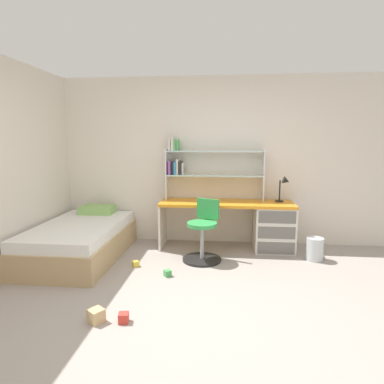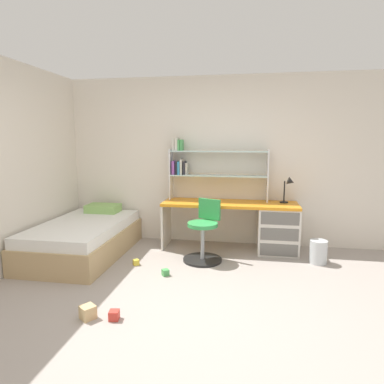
% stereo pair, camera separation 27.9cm
% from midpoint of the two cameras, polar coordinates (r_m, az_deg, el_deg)
% --- Properties ---
extents(ground_plane, '(5.50, 5.56, 0.02)m').
position_cam_midpoint_polar(ground_plane, '(3.25, -2.45, -20.74)').
color(ground_plane, '#9E938C').
extents(room_shell, '(5.50, 5.56, 2.56)m').
position_cam_midpoint_polar(room_shell, '(4.25, -15.82, 4.30)').
color(room_shell, silver).
rests_on(room_shell, ground_plane).
extents(desk, '(1.95, 0.58, 0.70)m').
position_cam_midpoint_polar(desk, '(4.92, 10.30, -5.38)').
color(desk, orange).
rests_on(desk, ground_plane).
extents(bookshelf_hutch, '(1.47, 0.22, 0.94)m').
position_cam_midpoint_polar(bookshelf_hutch, '(4.97, -0.03, 4.77)').
color(bookshelf_hutch, silver).
rests_on(bookshelf_hutch, desk).
extents(desk_lamp, '(0.20, 0.16, 0.38)m').
position_cam_midpoint_polar(desk_lamp, '(4.93, 14.21, 1.19)').
color(desk_lamp, black).
rests_on(desk_lamp, desk).
extents(swivel_chair, '(0.52, 0.52, 0.81)m').
position_cam_midpoint_polar(swivel_chair, '(4.43, 0.11, -7.72)').
color(swivel_chair, black).
rests_on(swivel_chair, ground_plane).
extents(bed_platform, '(1.08, 1.82, 0.60)m').
position_cam_midpoint_polar(bed_platform, '(4.85, -20.38, -7.88)').
color(bed_platform, tan).
rests_on(bed_platform, ground_plane).
extents(waste_bin, '(0.22, 0.22, 0.31)m').
position_cam_midpoint_polar(waste_bin, '(4.73, 18.92, -9.34)').
color(waste_bin, silver).
rests_on(waste_bin, ground_plane).
extents(toy_block_red_0, '(0.10, 0.10, 0.09)m').
position_cam_midpoint_polar(toy_block_red_0, '(3.20, -14.40, -20.40)').
color(toy_block_red_0, red).
rests_on(toy_block_red_0, ground_plane).
extents(toy_block_green_1, '(0.10, 0.10, 0.07)m').
position_cam_midpoint_polar(toy_block_green_1, '(4.04, -6.29, -13.83)').
color(toy_block_green_1, '#479E51').
rests_on(toy_block_green_1, ground_plane).
extents(toy_block_natural_2, '(0.17, 0.17, 0.12)m').
position_cam_midpoint_polar(toy_block_natural_2, '(3.26, -18.78, -19.68)').
color(toy_block_natural_2, tan).
rests_on(toy_block_natural_2, ground_plane).
extents(toy_block_yellow_3, '(0.10, 0.10, 0.07)m').
position_cam_midpoint_polar(toy_block_yellow_3, '(4.39, -11.56, -12.11)').
color(toy_block_yellow_3, gold).
rests_on(toy_block_yellow_3, ground_plane).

